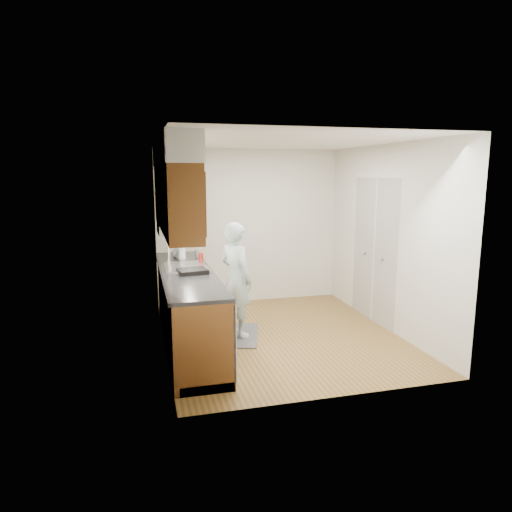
{
  "coord_description": "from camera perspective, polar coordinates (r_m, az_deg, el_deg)",
  "views": [
    {
      "loc": [
        -1.76,
        -5.48,
        2.11
      ],
      "look_at": [
        -0.27,
        0.25,
        1.04
      ],
      "focal_mm": 32.0,
      "sensor_mm": 36.0,
      "label": 1
    }
  ],
  "objects": [
    {
      "name": "soap_bottle_b",
      "position": [
        6.47,
        -9.54,
        0.49
      ],
      "size": [
        0.11,
        0.11,
        0.17
      ],
      "primitive_type": "imported",
      "rotation": [
        0.0,
        0.0,
        -0.83
      ],
      "color": "silver",
      "rests_on": "counter"
    },
    {
      "name": "counter",
      "position": [
        5.74,
        -8.43,
        -6.23
      ],
      "size": [
        0.64,
        2.8,
        1.3
      ],
      "color": "brown",
      "rests_on": "floor"
    },
    {
      "name": "wall_back",
      "position": [
        7.49,
        -0.9,
        3.68
      ],
      "size": [
        3.0,
        0.02,
        2.5
      ],
      "primitive_type": "cube",
      "color": "silver",
      "rests_on": "floor"
    },
    {
      "name": "soda_can",
      "position": [
        6.17,
        -6.91,
        -0.16
      ],
      "size": [
        0.08,
        0.08,
        0.12
      ],
      "primitive_type": "cylinder",
      "rotation": [
        0.0,
        0.0,
        -0.22
      ],
      "color": "#AE251D",
      "rests_on": "counter"
    },
    {
      "name": "person",
      "position": [
        5.87,
        -2.5,
        -2.0
      ],
      "size": [
        0.62,
        0.71,
        1.69
      ],
      "primitive_type": "imported",
      "rotation": [
        0.0,
        0.0,
        2.03
      ],
      "color": "#A8C6CC",
      "rests_on": "floor_mat"
    },
    {
      "name": "soap_bottle_c",
      "position": [
        6.55,
        -9.9,
        0.56
      ],
      "size": [
        0.17,
        0.17,
        0.17
      ],
      "primitive_type": "imported",
      "rotation": [
        0.0,
        0.0,
        1.06
      ],
      "color": "silver",
      "rests_on": "counter"
    },
    {
      "name": "upper_cabinets",
      "position": [
        5.54,
        -10.25,
        8.46
      ],
      "size": [
        0.47,
        2.8,
        1.21
      ],
      "color": "brown",
      "rests_on": "wall_left"
    },
    {
      "name": "soap_bottle_a",
      "position": [
        6.29,
        -9.25,
        0.71
      ],
      "size": [
        0.11,
        0.11,
        0.28
      ],
      "primitive_type": "imported",
      "rotation": [
        0.0,
        0.0,
        0.05
      ],
      "color": "silver",
      "rests_on": "counter"
    },
    {
      "name": "floor_mat",
      "position": [
        6.11,
        -2.44,
        -9.83
      ],
      "size": [
        0.78,
        1.05,
        0.02
      ],
      "primitive_type": "cube",
      "rotation": [
        0.0,
        0.0,
        -0.28
      ],
      "color": "slate",
      "rests_on": "floor"
    },
    {
      "name": "steel_can",
      "position": [
        6.46,
        -7.39,
        0.28
      ],
      "size": [
        0.08,
        0.08,
        0.11
      ],
      "primitive_type": "cylinder",
      "rotation": [
        0.0,
        0.0,
        0.24
      ],
      "color": "#A5A5AA",
      "rests_on": "counter"
    },
    {
      "name": "closet_door",
      "position": [
        6.72,
        14.56,
        0.65
      ],
      "size": [
        0.02,
        1.22,
        2.05
      ],
      "primitive_type": "cube",
      "color": "silver",
      "rests_on": "wall_right"
    },
    {
      "name": "ceiling",
      "position": [
        5.77,
        3.32,
        14.14
      ],
      "size": [
        3.5,
        3.5,
        0.0
      ],
      "primitive_type": "plane",
      "rotation": [
        3.14,
        0.0,
        0.0
      ],
      "color": "white",
      "rests_on": "wall_left"
    },
    {
      "name": "floor",
      "position": [
        6.13,
        3.08,
        -9.87
      ],
      "size": [
        3.5,
        3.5,
        0.0
      ],
      "primitive_type": "plane",
      "color": "olive",
      "rests_on": "ground"
    },
    {
      "name": "wall_left",
      "position": [
        5.55,
        -11.72,
        1.16
      ],
      "size": [
        0.02,
        3.5,
        2.5
      ],
      "primitive_type": "cube",
      "color": "silver",
      "rests_on": "floor"
    },
    {
      "name": "wall_right",
      "position": [
        6.43,
        16.03,
        2.2
      ],
      "size": [
        0.02,
        3.5,
        2.5
      ],
      "primitive_type": "cube",
      "color": "silver",
      "rests_on": "floor"
    },
    {
      "name": "dish_rack",
      "position": [
        5.46,
        -7.94,
        -1.9
      ],
      "size": [
        0.37,
        0.33,
        0.05
      ],
      "primitive_type": "cube",
      "rotation": [
        0.0,
        0.0,
        0.16
      ],
      "color": "black",
      "rests_on": "counter"
    }
  ]
}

